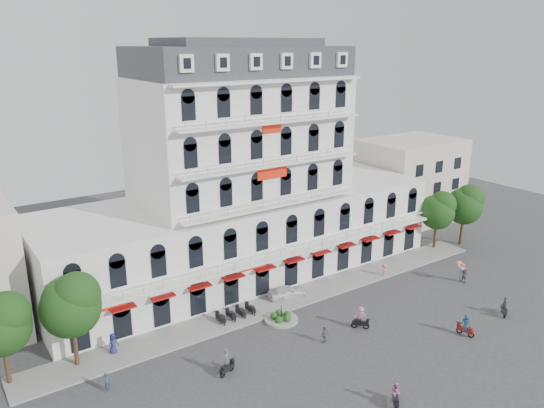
{
  "coord_description": "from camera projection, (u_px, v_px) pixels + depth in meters",
  "views": [
    {
      "loc": [
        -29.19,
        -30.51,
        25.38
      ],
      "look_at": [
        -1.32,
        10.0,
        10.33
      ],
      "focal_mm": 35.0,
      "sensor_mm": 36.0,
      "label": 1
    }
  ],
  "objects": [
    {
      "name": "pedestrian_far",
      "position": [
        107.0,
        382.0,
        40.05
      ],
      "size": [
        0.62,
        0.68,
        1.56
      ],
      "primitive_type": "imported",
      "rotation": [
        0.0,
        0.0,
        0.99
      ],
      "color": "navy",
      "rests_on": "ground"
    },
    {
      "name": "traffic_island",
      "position": [
        281.0,
        318.0,
        50.32
      ],
      "size": [
        3.2,
        3.2,
        1.6
      ],
      "color": "gray",
      "rests_on": "ground"
    },
    {
      "name": "pedestrian_left",
      "position": [
        113.0,
        344.0,
        44.75
      ],
      "size": [
        1.08,
        0.87,
        1.92
      ],
      "primitive_type": "imported",
      "rotation": [
        0.0,
        0.0,
        0.31
      ],
      "color": "navy",
      "rests_on": "ground"
    },
    {
      "name": "sidewalk",
      "position": [
        288.0,
        300.0,
        54.36
      ],
      "size": [
        53.0,
        4.0,
        0.16
      ],
      "primitive_type": "cube",
      "color": "gray",
      "rests_on": "ground"
    },
    {
      "name": "pedestrian_mid",
      "position": [
        325.0,
        334.0,
        46.55
      ],
      "size": [
        0.97,
        0.56,
        1.56
      ],
      "primitive_type": "imported",
      "rotation": [
        0.0,
        0.0,
        3.35
      ],
      "color": "slate",
      "rests_on": "ground"
    },
    {
      "name": "tree_west_outer",
      "position": [
        1.0,
        322.0,
        39.52
      ],
      "size": [
        4.5,
        4.48,
        7.76
      ],
      "color": "#382314",
      "rests_on": "ground"
    },
    {
      "name": "rider_west",
      "position": [
        227.0,
        363.0,
        41.98
      ],
      "size": [
        1.64,
        0.84,
        2.29
      ],
      "rotation": [
        0.0,
        0.0,
        0.35
      ],
      "color": "black",
      "rests_on": "ground"
    },
    {
      "name": "tree_east_outer",
      "position": [
        465.0,
        204.0,
        67.94
      ],
      "size": [
        4.65,
        4.65,
        8.05
      ],
      "color": "#382314",
      "rests_on": "ground"
    },
    {
      "name": "rider_northeast",
      "position": [
        504.0,
        306.0,
        51.14
      ],
      "size": [
        1.34,
        1.27,
        1.99
      ],
      "rotation": [
        0.0,
        0.0,
        3.89
      ],
      "color": "#242328",
      "rests_on": "ground"
    },
    {
      "name": "main_building",
      "position": [
        241.0,
        188.0,
        58.55
      ],
      "size": [
        45.0,
        15.0,
        25.8
      ],
      "color": "silver",
      "rests_on": "ground"
    },
    {
      "name": "parked_scooter_row",
      "position": [
        236.0,
        319.0,
        50.78
      ],
      "size": [
        4.4,
        1.8,
        1.1
      ],
      "primitive_type": null,
      "color": "black",
      "rests_on": "ground"
    },
    {
      "name": "rider_center",
      "position": [
        361.0,
        317.0,
        48.69
      ],
      "size": [
        1.32,
        1.3,
        2.23
      ],
      "rotation": [
        0.0,
        0.0,
        5.51
      ],
      "color": "black",
      "rests_on": "ground"
    },
    {
      "name": "flank_building_east",
      "position": [
        409.0,
        180.0,
        77.55
      ],
      "size": [
        14.0,
        10.0,
        12.0
      ],
      "primitive_type": "cube",
      "color": "beige",
      "rests_on": "ground"
    },
    {
      "name": "tree_west_inner",
      "position": [
        71.0,
        303.0,
        41.74
      ],
      "size": [
        4.76,
        4.76,
        8.25
      ],
      "color": "#382314",
      "rests_on": "ground"
    },
    {
      "name": "rider_east",
      "position": [
        466.0,
        325.0,
        47.59
      ],
      "size": [
        0.67,
        1.69,
        2.09
      ],
      "rotation": [
        0.0,
        0.0,
        1.78
      ],
      "color": "maroon",
      "rests_on": "ground"
    },
    {
      "name": "ground",
      "position": [
        348.0,
        339.0,
        47.29
      ],
      "size": [
        120.0,
        120.0,
        0.0
      ],
      "primitive_type": "plane",
      "color": "#38383A",
      "rests_on": "ground"
    },
    {
      "name": "rider_southwest",
      "position": [
        396.0,
        394.0,
        38.33
      ],
      "size": [
        1.25,
        1.36,
        1.99
      ],
      "rotation": [
        0.0,
        0.0,
        0.85
      ],
      "color": "black",
      "rests_on": "ground"
    },
    {
      "name": "parked_car",
      "position": [
        287.0,
        292.0,
        54.69
      ],
      "size": [
        4.25,
        2.41,
        1.36
      ],
      "primitive_type": "imported",
      "rotation": [
        0.0,
        0.0,
        1.36
      ],
      "color": "silver",
      "rests_on": "ground"
    },
    {
      "name": "balloon_vendor",
      "position": [
        463.0,
        272.0,
        58.03
      ],
      "size": [
        1.33,
        1.29,
        2.45
      ],
      "color": "#5C5C64",
      "rests_on": "ground"
    },
    {
      "name": "pedestrian_right",
      "position": [
        384.0,
        270.0,
        59.67
      ],
      "size": [
        1.1,
        0.8,
        1.52
      ],
      "primitive_type": "imported",
      "rotation": [
        0.0,
        0.0,
        3.4
      ],
      "color": "#CC6C78",
      "rests_on": "ground"
    },
    {
      "name": "tree_east_inner",
      "position": [
        438.0,
        209.0,
        66.66
      ],
      "size": [
        4.4,
        4.37,
        7.57
      ],
      "color": "#382314",
      "rests_on": "ground"
    }
  ]
}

